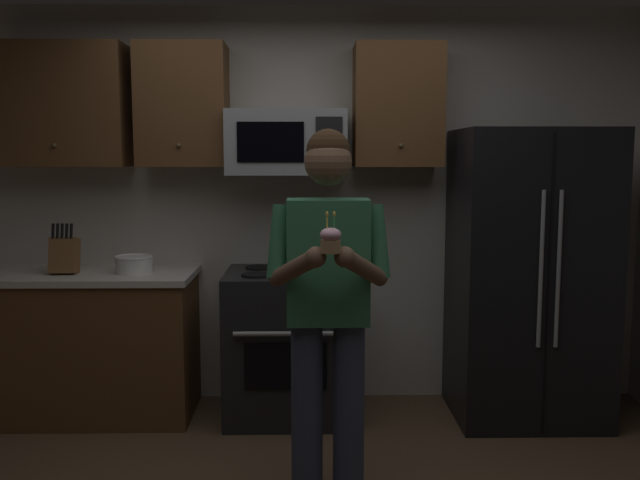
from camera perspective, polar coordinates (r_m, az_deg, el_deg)
wall_back at (r=4.65m, az=-0.79°, el=2.78°), size 4.40×0.10×2.60m
oven_range at (r=4.41m, az=-2.72°, el=-8.54°), size 0.76×0.70×0.93m
microwave at (r=4.37m, az=-2.77°, el=8.02°), size 0.74×0.41×0.40m
refrigerator at (r=4.48m, az=16.79°, el=-2.82°), size 0.90×0.75×1.80m
cabinet_row_upper at (r=4.48m, az=-10.27°, el=10.84°), size 2.78×0.36×0.76m
counter_left at (r=4.65m, az=-19.11°, el=-8.09°), size 1.44×0.66×0.92m
knife_block at (r=4.51m, az=-20.33°, el=-1.15°), size 0.16×0.15×0.32m
bowl_large_white at (r=4.41m, az=-15.09°, el=-1.91°), size 0.23×0.23×0.11m
person at (r=3.23m, az=0.67°, el=-4.51°), size 0.60×0.48×1.76m
cupcake at (r=2.86m, az=0.87°, el=0.02°), size 0.09×0.09×0.17m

